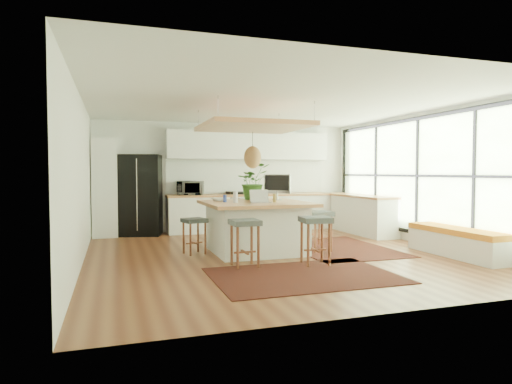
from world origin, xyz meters
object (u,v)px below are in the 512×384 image
object	(u,v)px
stool_right_back	(308,227)
island	(256,227)
island_plant	(253,186)
stool_near_left	(245,244)
laptop	(261,196)
microwave	(190,186)
stool_near_right	(315,243)
stool_right_front	(319,232)
monitor	(277,187)
stool_left_side	(194,234)
fridge	(140,196)

from	to	relation	value
stool_right_back	island	bearing A→B (deg)	-161.08
island_plant	stool_near_left	bearing A→B (deg)	-111.26
laptop	microwave	bearing A→B (deg)	106.30
stool_right_back	island_plant	xyz separation A→B (m)	(-1.13, 0.19, 0.85)
island	laptop	bearing A→B (deg)	-91.87
stool_near_left	island_plant	xyz separation A→B (m)	(0.70, 1.80, 0.85)
stool_near_right	island_plant	size ratio (longest dim) A/B	1.07
stool_right_back	laptop	distance (m)	1.65
stool_right_front	monitor	world-z (taller)	monitor
stool_left_side	stool_right_back	bearing A→B (deg)	6.89
laptop	stool_near_right	bearing A→B (deg)	-57.72
fridge	stool_right_back	world-z (taller)	fridge
stool_near_right	island_plant	distance (m)	2.22
stool_near_right	stool_right_front	size ratio (longest dim) A/B	1.02
fridge	stool_left_side	distance (m)	2.92
stool_left_side	microwave	size ratio (longest dim) A/B	1.05
fridge	stool_near_left	xyz separation A→B (m)	(1.34, -4.07, -0.57)
fridge	stool_near_left	size ratio (longest dim) A/B	2.55
stool_right_front	monitor	distance (m)	1.21
island	island_plant	world-z (taller)	island_plant
stool_near_right	microwave	bearing A→B (deg)	106.93
fridge	island_plant	xyz separation A→B (m)	(2.04, -2.27, 0.28)
island_plant	stool_right_front	bearing A→B (deg)	-43.21
stool_right_back	monitor	world-z (taller)	monitor
fridge	stool_right_back	distance (m)	4.06
laptop	island_plant	bearing A→B (deg)	84.38
island	stool_right_front	bearing A→B (deg)	-14.95
stool_left_side	island_plant	world-z (taller)	island_plant
stool_right_front	stool_right_back	size ratio (longest dim) A/B	1.07
stool_right_front	stool_left_side	world-z (taller)	stool_right_front
stool_right_back	microwave	world-z (taller)	microwave
stool_right_back	microwave	bearing A→B (deg)	129.78
monitor	microwave	world-z (taller)	monitor
stool_left_side	stool_right_front	bearing A→B (deg)	-11.36
stool_right_front	microwave	distance (m)	3.73
fridge	laptop	distance (m)	3.75
stool_near_left	microwave	xyz separation A→B (m)	(-0.17, 4.00, 0.78)
island	stool_near_left	size ratio (longest dim) A/B	2.51
fridge	stool_near_right	bearing A→B (deg)	-46.36
monitor	stool_right_front	bearing A→B (deg)	-6.13
stool_near_right	island_plant	world-z (taller)	island_plant
stool_right_back	monitor	size ratio (longest dim) A/B	1.25
stool_near_left	microwave	world-z (taller)	microwave
stool_near_right	stool_left_side	distance (m)	2.26
stool_near_left	stool_left_side	size ratio (longest dim) A/B	1.14
stool_near_left	stool_right_front	bearing A→B (deg)	26.91
island	stool_right_front	xyz separation A→B (m)	(1.14, -0.30, -0.11)
fridge	monitor	world-z (taller)	fridge
stool_right_back	monitor	xyz separation A→B (m)	(-0.71, -0.09, 0.83)
island	island_plant	bearing A→B (deg)	76.96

